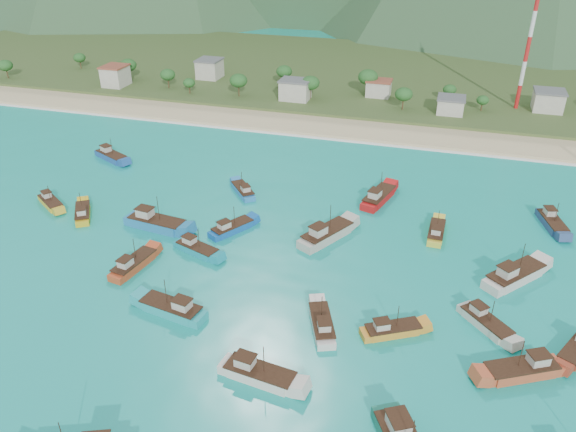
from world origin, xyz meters
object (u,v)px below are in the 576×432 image
(boat_0, at_px, (378,197))
(boat_19, at_px, (83,214))
(boat_26, at_px, (172,309))
(boat_3, at_px, (522,370))
(boat_6, at_px, (436,233))
(boat_21, at_px, (232,228))
(boat_23, at_px, (392,331))
(boat_2, at_px, (552,223))
(boat_4, at_px, (111,157))
(boat_11, at_px, (197,249))
(boat_10, at_px, (326,235))
(boat_15, at_px, (514,276))
(boat_5, at_px, (322,325))
(boat_13, at_px, (243,191))
(boat_33, at_px, (486,323))
(boat_17, at_px, (156,223))
(radio_tower, at_px, (530,37))
(boat_16, at_px, (259,375))
(boat_32, at_px, (51,203))
(boat_22, at_px, (134,265))

(boat_0, height_order, boat_19, boat_0)
(boat_19, bearing_deg, boat_26, -69.05)
(boat_3, distance_m, boat_6, 37.91)
(boat_21, bearing_deg, boat_23, -1.14)
(boat_2, relative_size, boat_4, 0.97)
(boat_11, height_order, boat_21, boat_21)
(boat_10, bearing_deg, boat_11, -124.03)
(boat_15, bearing_deg, boat_5, -103.10)
(boat_2, xyz_separation_m, boat_13, (-65.55, -3.89, -0.12))
(boat_26, height_order, boat_33, boat_26)
(boat_0, bearing_deg, boat_2, 13.67)
(boat_6, xyz_separation_m, boat_15, (13.94, -11.92, 0.37))
(boat_10, height_order, boat_19, boat_10)
(boat_2, xyz_separation_m, boat_17, (-77.03, -23.46, 0.29))
(radio_tower, distance_m, boat_10, 102.41)
(boat_21, bearing_deg, boat_6, 45.32)
(boat_5, bearing_deg, boat_16, -136.53)
(boat_5, bearing_deg, boat_2, 27.87)
(boat_3, bearing_deg, boat_19, 47.09)
(boat_0, bearing_deg, boat_10, -95.85)
(boat_6, bearing_deg, boat_26, -134.64)
(boat_2, xyz_separation_m, boat_15, (-8.41, -22.38, 0.27))
(boat_0, relative_size, boat_15, 1.01)
(boat_2, bearing_deg, boat_16, 37.33)
(boat_0, bearing_deg, boat_23, -63.61)
(boat_2, xyz_separation_m, boat_3, (-8.59, -45.79, 0.10))
(boat_4, distance_m, boat_10, 66.16)
(boat_26, distance_m, boat_32, 49.86)
(radio_tower, height_order, boat_19, radio_tower)
(boat_32, bearing_deg, boat_17, 119.19)
(boat_0, distance_m, boat_26, 54.91)
(radio_tower, bearing_deg, boat_4, -146.01)
(boat_0, relative_size, boat_4, 1.12)
(boat_17, distance_m, boat_21, 15.54)
(boat_0, bearing_deg, boat_19, -141.92)
(boat_5, bearing_deg, boat_19, 138.22)
(boat_6, height_order, boat_22, boat_22)
(boat_0, xyz_separation_m, boat_5, (-2.04, -45.19, -0.22))
(boat_6, xyz_separation_m, boat_26, (-39.02, -36.93, 0.20))
(boat_6, relative_size, boat_19, 1.02)
(boat_3, height_order, boat_11, boat_3)
(boat_13, bearing_deg, boat_21, -117.04)
(boat_11, height_order, boat_16, boat_16)
(boat_21, bearing_deg, boat_10, 38.49)
(boat_6, relative_size, boat_16, 0.84)
(boat_0, distance_m, boat_5, 45.23)
(boat_13, height_order, boat_26, boat_26)
(boat_2, relative_size, boat_23, 1.13)
(boat_13, height_order, boat_33, boat_33)
(boat_10, distance_m, boat_22, 36.71)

